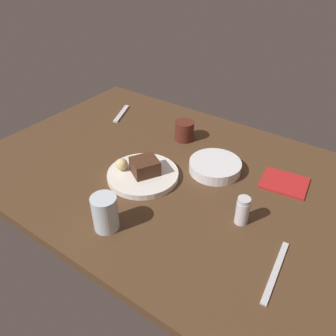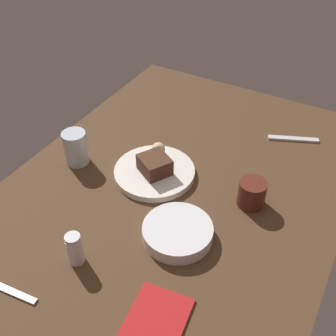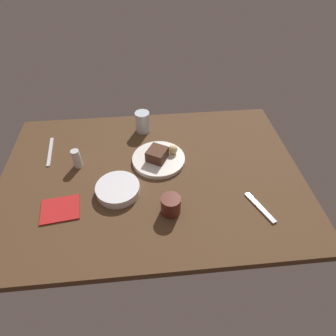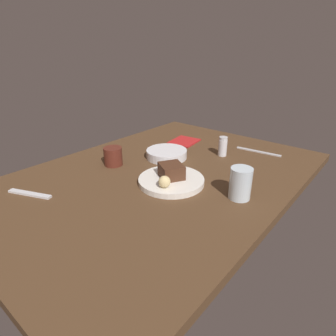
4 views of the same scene
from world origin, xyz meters
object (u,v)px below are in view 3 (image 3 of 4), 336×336
Objects in this scene: bread_roll at (173,149)px; coffee_cup at (171,205)px; dessert_plate at (159,159)px; chocolate_cake_slice at (157,154)px; salt_shaker at (77,159)px; side_bowl at (118,189)px; dessert_spoon at (260,208)px; butter_knife at (50,152)px; water_glass at (143,122)px; folded_napkin at (60,209)px.

bread_roll is 29.51cm from coffee_cup.
chocolate_cake_slice reaches higher than dessert_plate.
side_bowl is at bearing -44.05° from salt_shaker.
bread_roll is at bearing 82.15° from coffee_cup.
dessert_spoon reaches higher than butter_knife.
coffee_cup is at bearing -115.73° from dessert_spoon.
side_bowl is (-16.44, -15.96, 0.77)cm from dessert_plate.
side_bowl is (-10.76, -37.89, -3.21)cm from water_glass.
water_glass is at bearing 74.14° from side_bowl.
coffee_cup is at bearing -83.79° from chocolate_cake_slice.
side_bowl reaches higher than butter_knife.
bread_roll reaches higher than dessert_plate.
coffee_cup is 39.55cm from folded_napkin.
side_bowl is 1.10× the size of dessert_spoon.
bread_roll is 49.90cm from folded_napkin.
water_glass is (-5.68, 21.93, 3.98)cm from dessert_plate.
chocolate_cake_slice reaches higher than butter_knife.
dessert_spoon is (50.82, -12.61, -1.33)cm from side_bowl.
coffee_cup reaches higher than dessert_plate.
butter_knife is at bearing 167.53° from dessert_plate.
salt_shaker is 0.54× the size of dessert_spoon.
side_bowl is 0.86× the size of butter_knife.
water_glass is 39.52cm from side_bowl.
coffee_cup is at bearing -85.11° from dessert_plate.
chocolate_cake_slice reaches higher than dessert_spoon.
water_glass is at bearing 100.20° from butter_knife.
water_glass is 64.62cm from dessert_spoon.
dessert_spoon is at bearing -3.11° from coffee_cup.
salt_shaker reaches higher than coffee_cup.
bread_roll is 0.54× the size of coffee_cup.
bread_roll is at bearing 3.17° from salt_shaker.
folded_napkin is (9.66, -32.64, 0.05)cm from butter_knife.
dessert_plate is 3.32cm from chocolate_cake_slice.
folded_napkin is at bearing -148.78° from dessert_plate.
bread_roll is (6.90, 2.87, -0.43)cm from chocolate_cake_slice.
salt_shaker is (-39.49, -2.19, 0.26)cm from bread_roll.
dessert_spoon is (34.37, -28.57, -0.56)cm from dessert_plate.
bread_roll reaches higher than dessert_spoon.
water_glass is 42.73cm from butter_knife.
folded_napkin is at bearing -162.63° from side_bowl.
dessert_plate is at bearing 39.14° from chocolate_cake_slice.
water_glass reaches higher than chocolate_cake_slice.
folded_napkin is (-43.20, -24.76, -3.42)cm from bread_roll.
salt_shaker reaches higher than bread_roll.
water_glass is (27.49, 21.71, 0.91)cm from salt_shaker.
coffee_cup is 32.28cm from dessert_spoon.
bread_roll is 0.20× the size of butter_knife.
coffee_cup is (2.87, -26.36, -0.65)cm from chocolate_cake_slice.
bread_roll is 41.92cm from dessert_spoon.
water_glass is at bearing 54.84° from folded_napkin.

